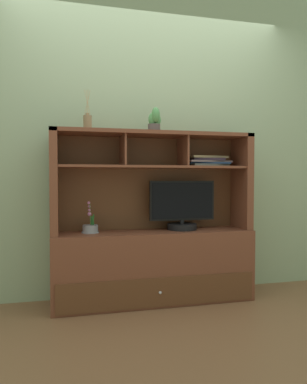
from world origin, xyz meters
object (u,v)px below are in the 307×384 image
(potted_orchid, at_px, (90,228))
(potted_succulent, at_px, (154,121))
(tv_monitor, at_px, (182,209))
(diffuser_bottle, at_px, (88,122))
(magazine_stack_left, at_px, (207,161))
(media_console, at_px, (153,249))

(potted_orchid, height_order, potted_succulent, potted_succulent)
(tv_monitor, distance_m, potted_succulent, 0.78)
(potted_succulent, bearing_deg, diffuser_bottle, 178.43)
(tv_monitor, distance_m, potted_orchid, 0.79)
(tv_monitor, bearing_deg, magazine_stack_left, 7.83)
(diffuser_bottle, bearing_deg, magazine_stack_left, 3.21)
(potted_orchid, relative_size, diffuser_bottle, 0.81)
(tv_monitor, relative_size, potted_orchid, 2.23)
(media_console, bearing_deg, diffuser_bottle, -178.39)
(magazine_stack_left, relative_size, diffuser_bottle, 1.36)
(diffuser_bottle, height_order, potted_succulent, diffuser_bottle)
(media_console, height_order, potted_succulent, potted_succulent)
(tv_monitor, height_order, diffuser_bottle, diffuser_bottle)
(media_console, relative_size, potted_orchid, 6.49)
(media_console, distance_m, magazine_stack_left, 0.89)
(potted_orchid, relative_size, magazine_stack_left, 0.59)
(media_console, bearing_deg, potted_orchid, 179.14)
(media_console, relative_size, tv_monitor, 2.91)
(media_console, height_order, magazine_stack_left, media_console)
(media_console, relative_size, diffuser_bottle, 5.25)
(media_console, xyz_separation_m, potted_succulent, (0.00, -0.03, 1.06))
(potted_orchid, distance_m, diffuser_bottle, 0.84)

